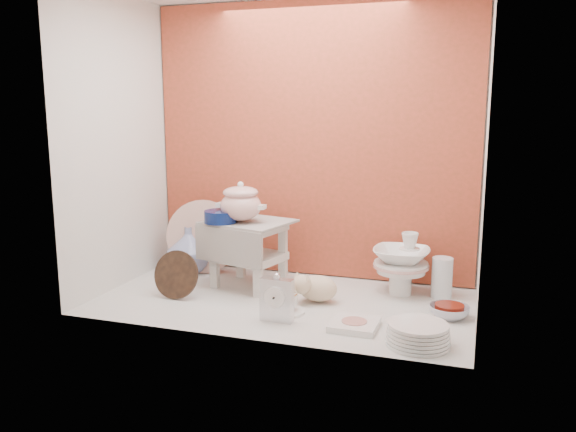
% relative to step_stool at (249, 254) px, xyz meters
% --- Properties ---
extents(ground, '(1.80, 1.80, 0.00)m').
position_rel_step_stool_xyz_m(ground, '(0.25, -0.17, -0.18)').
color(ground, silver).
rests_on(ground, ground).
extents(niche_shell, '(1.86, 1.03, 1.53)m').
position_rel_step_stool_xyz_m(niche_shell, '(0.25, 0.01, 0.75)').
color(niche_shell, '#BB422E').
rests_on(niche_shell, ground).
extents(step_stool, '(0.48, 0.44, 0.35)m').
position_rel_step_stool_xyz_m(step_stool, '(0.00, 0.00, 0.00)').
color(step_stool, silver).
rests_on(step_stool, ground).
extents(soup_tureen, '(0.32, 0.32, 0.21)m').
position_rel_step_stool_xyz_m(soup_tureen, '(-0.02, -0.05, 0.28)').
color(soup_tureen, white).
rests_on(soup_tureen, step_stool).
extents(cobalt_bowl, '(0.19, 0.19, 0.06)m').
position_rel_step_stool_xyz_m(cobalt_bowl, '(-0.12, -0.09, 0.21)').
color(cobalt_bowl, '#0A194D').
rests_on(cobalt_bowl, step_stool).
extents(floral_platter, '(0.43, 0.18, 0.42)m').
position_rel_step_stool_xyz_m(floral_platter, '(-0.35, 0.16, 0.03)').
color(floral_platter, white).
rests_on(floral_platter, ground).
extents(blue_white_vase, '(0.32, 0.32, 0.26)m').
position_rel_step_stool_xyz_m(blue_white_vase, '(-0.43, 0.14, -0.04)').
color(blue_white_vase, silver).
rests_on(blue_white_vase, ground).
extents(lacquer_tray, '(0.25, 0.10, 0.24)m').
position_rel_step_stool_xyz_m(lacquer_tray, '(-0.27, -0.29, -0.06)').
color(lacquer_tray, black).
rests_on(lacquer_tray, ground).
extents(mantel_clock, '(0.15, 0.06, 0.21)m').
position_rel_step_stool_xyz_m(mantel_clock, '(0.31, -0.44, -0.07)').
color(mantel_clock, silver).
rests_on(mantel_clock, ground).
extents(plush_pig, '(0.29, 0.25, 0.14)m').
position_rel_step_stool_xyz_m(plush_pig, '(0.41, -0.13, -0.10)').
color(plush_pig, beige).
rests_on(plush_pig, ground).
extents(teacup_saucer, '(0.18, 0.18, 0.01)m').
position_rel_step_stool_xyz_m(teacup_saucer, '(0.31, -0.32, -0.17)').
color(teacup_saucer, white).
rests_on(teacup_saucer, ground).
extents(gold_rim_teacup, '(0.14, 0.14, 0.09)m').
position_rel_step_stool_xyz_m(gold_rim_teacup, '(0.31, -0.32, -0.12)').
color(gold_rim_teacup, white).
rests_on(gold_rim_teacup, teacup_saucer).
extents(lattice_dish, '(0.20, 0.20, 0.03)m').
position_rel_step_stool_xyz_m(lattice_dish, '(0.65, -0.41, -0.16)').
color(lattice_dish, white).
rests_on(lattice_dish, ground).
extents(dinner_plate_stack, '(0.27, 0.27, 0.09)m').
position_rel_step_stool_xyz_m(dinner_plate_stack, '(0.93, -0.51, -0.13)').
color(dinner_plate_stack, white).
rests_on(dinner_plate_stack, ground).
extents(crystal_bowl, '(0.24, 0.24, 0.06)m').
position_rel_step_stool_xyz_m(crystal_bowl, '(1.03, -0.16, -0.15)').
color(crystal_bowl, silver).
rests_on(crystal_bowl, ground).
extents(clear_glass_vase, '(0.13, 0.13, 0.20)m').
position_rel_step_stool_xyz_m(clear_glass_vase, '(0.98, 0.12, -0.07)').
color(clear_glass_vase, silver).
rests_on(clear_glass_vase, ground).
extents(porcelain_tower, '(0.34, 0.34, 0.32)m').
position_rel_step_stool_xyz_m(porcelain_tower, '(0.78, 0.12, -0.01)').
color(porcelain_tower, white).
rests_on(porcelain_tower, ground).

